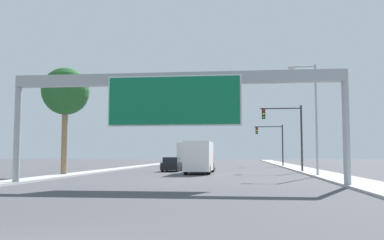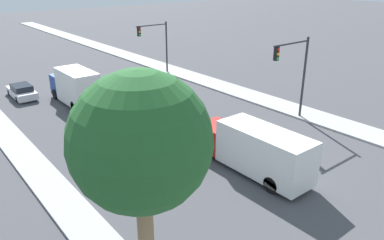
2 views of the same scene
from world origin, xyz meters
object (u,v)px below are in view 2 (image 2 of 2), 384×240
(truck_box_primary, at_px, (254,149))
(traffic_light_near_intersection, at_px, (296,67))
(traffic_light_mid_block, at_px, (157,40))
(truck_box_secondary, at_px, (75,87))
(car_mid_center, at_px, (22,91))
(palm_tree_background, at_px, (141,145))
(car_mid_left, at_px, (165,150))
(car_far_left, at_px, (167,119))

(truck_box_primary, relative_size, traffic_light_near_intersection, 1.23)
(truck_box_primary, xyz_separation_m, traffic_light_mid_block, (8.93, 23.96, 2.67))
(traffic_light_near_intersection, xyz_separation_m, traffic_light_mid_block, (-0.06, 20.00, -0.40))
(truck_box_primary, xyz_separation_m, truck_box_secondary, (-3.50, 19.50, 0.17))
(truck_box_secondary, bearing_deg, traffic_light_mid_block, 19.76)
(car_mid_center, height_order, palm_tree_background, palm_tree_background)
(car_mid_center, distance_m, traffic_light_mid_block, 16.34)
(car_mid_left, distance_m, truck_box_primary, 5.97)
(traffic_light_near_intersection, height_order, traffic_light_mid_block, traffic_light_near_intersection)
(truck_box_secondary, xyz_separation_m, palm_tree_background, (-7.81, -25.07, 5.56))
(car_far_left, distance_m, truck_box_secondary, 10.66)
(car_mid_left, relative_size, traffic_light_near_intersection, 0.62)
(traffic_light_near_intersection, bearing_deg, traffic_light_mid_block, 90.16)
(car_mid_left, height_order, truck_box_primary, truck_box_primary)
(car_far_left, relative_size, traffic_light_near_intersection, 0.65)
(car_far_left, distance_m, car_mid_left, 5.87)
(car_far_left, height_order, truck_box_secondary, truck_box_secondary)
(car_far_left, bearing_deg, traffic_light_near_intersection, -31.55)
(car_far_left, relative_size, traffic_light_mid_block, 0.72)
(car_mid_center, xyz_separation_m, truck_box_secondary, (3.50, -5.30, 1.07))
(car_mid_left, xyz_separation_m, traffic_light_mid_block, (12.43, 19.20, 3.51))
(car_mid_center, bearing_deg, truck_box_primary, -74.24)
(car_far_left, height_order, car_mid_left, car_mid_left)
(car_far_left, xyz_separation_m, truck_box_primary, (0.00, -9.48, 0.87))
(car_far_left, xyz_separation_m, car_mid_center, (-7.00, 15.32, -0.03))
(truck_box_secondary, bearing_deg, truck_box_primary, -79.82)
(car_mid_left, bearing_deg, traffic_light_mid_block, 57.08)
(truck_box_secondary, xyz_separation_m, traffic_light_mid_block, (12.43, 4.47, 2.50))
(car_far_left, distance_m, car_mid_center, 16.85)
(car_mid_center, distance_m, traffic_light_near_intersection, 26.56)
(truck_box_primary, height_order, traffic_light_mid_block, traffic_light_mid_block)
(truck_box_primary, xyz_separation_m, traffic_light_near_intersection, (8.98, 3.96, 3.08))
(car_mid_left, bearing_deg, car_far_left, 53.41)
(car_mid_center, bearing_deg, traffic_light_near_intersection, -52.51)
(traffic_light_near_intersection, height_order, palm_tree_background, palm_tree_background)
(truck_box_primary, relative_size, traffic_light_mid_block, 1.36)
(traffic_light_near_intersection, bearing_deg, truck_box_secondary, 128.78)
(car_mid_left, bearing_deg, traffic_light_near_intersection, -3.68)
(traffic_light_near_intersection, relative_size, traffic_light_mid_block, 1.10)
(truck_box_primary, height_order, palm_tree_background, palm_tree_background)
(car_mid_left, distance_m, traffic_light_near_intersection, 13.11)
(car_mid_center, relative_size, truck_box_primary, 0.54)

